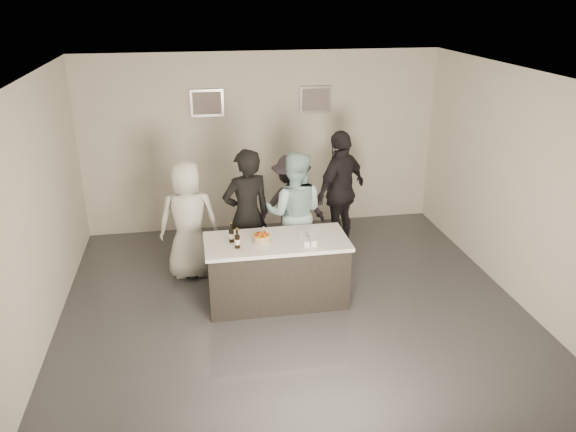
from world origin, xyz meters
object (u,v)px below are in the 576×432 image
Objects in this scene: bar_counter at (277,271)px; person_main_black at (247,215)px; person_main_blue at (294,213)px; beer_bottle_b at (237,238)px; person_guest_back at (291,205)px; beer_bottle_a at (231,233)px; person_guest_right at (341,191)px; cake at (262,239)px; person_guest_left at (188,220)px.

bar_counter is 0.97× the size of person_main_black.
bar_counter is 1.02× the size of person_main_blue.
person_guest_back is at bearing 58.53° from beer_bottle_b.
beer_bottle_a is 2.35m from person_guest_right.
bar_counter is at bearing 80.78° from person_main_blue.
person_main_blue reaches higher than person_guest_back.
person_main_black is (0.21, 0.91, -0.07)m from beer_bottle_b.
cake is 0.78m from person_main_black.
person_guest_back reaches higher than bar_counter.
beer_bottle_a reaches higher than cake.
cake is 0.14× the size of person_guest_back.
person_guest_left is at bearing 139.39° from bar_counter.
person_guest_right is at bearing -168.39° from person_guest_back.
beer_bottle_a is 1.00× the size of beer_bottle_b.
person_guest_left is at bearing 133.62° from cake.
person_main_blue is 0.94× the size of person_guest_right.
bar_counter is at bearing 16.49° from beer_bottle_b.
person_main_blue is (0.97, 0.81, -0.12)m from beer_bottle_a.
person_guest_left is at bearing -25.82° from person_guest_right.
person_guest_left is (-0.60, 1.11, -0.16)m from beer_bottle_b.
person_main_black reaches higher than bar_counter.
cake is (-0.19, -0.01, 0.49)m from bar_counter.
person_guest_left reaches higher than person_guest_back.
person_guest_right reaches higher than beer_bottle_b.
cake is 2.10m from person_guest_right.
person_main_black is at bearing 166.50° from person_guest_left.
bar_counter is 1.15× the size of person_guest_back.
person_main_blue is at bearing 40.05° from beer_bottle_a.
beer_bottle_b is 2.43m from person_guest_right.
person_guest_left is 1.64m from person_guest_back.
person_main_black is (0.27, 0.72, -0.07)m from beer_bottle_a.
beer_bottle_b is at bearing 118.55° from person_guest_left.
person_guest_right is at bearing 46.34° from cake.
cake is at bearing 71.32° from person_main_blue.
bar_counter is at bearing 95.81° from person_main_black.
beer_bottle_a is 0.77m from person_main_black.
person_guest_right is (1.26, 1.51, 0.52)m from bar_counter.
beer_bottle_b is 0.14× the size of person_main_blue.
cake is 0.37m from beer_bottle_b.
cake is 0.85× the size of beer_bottle_b.
beer_bottle_b is 0.16× the size of person_guest_back.
beer_bottle_b is at bearing 4.27° from person_guest_right.
cake reaches higher than bar_counter.
beer_bottle_b is at bearing 60.84° from person_main_black.
bar_counter is at bearing 11.36° from person_guest_right.
beer_bottle_b is 0.13× the size of person_guest_right.
bar_counter is 0.52m from cake.
person_guest_left is (-0.54, 0.92, -0.16)m from beer_bottle_a.
person_guest_back is at bearing 65.86° from cake.
person_main_black is (-0.30, 0.76, 0.51)m from bar_counter.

